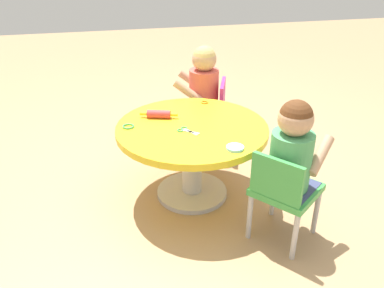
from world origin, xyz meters
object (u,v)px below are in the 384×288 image
at_px(seated_child_left, 292,149).
at_px(seated_child_right, 203,82).
at_px(craft_scissors, 186,130).
at_px(child_chair_left, 283,191).
at_px(rolling_pin, 159,114).
at_px(child_chair_right, 208,112).
at_px(craft_table, 192,143).

xyz_separation_m(seated_child_left, seated_child_right, (1.07, 0.19, 0.00)).
bearing_deg(craft_scissors, seated_child_left, -133.51).
xyz_separation_m(child_chair_left, rolling_pin, (0.66, 0.54, 0.20)).
height_order(seated_child_left, seated_child_right, same).
xyz_separation_m(child_chair_right, seated_child_right, (0.01, 0.04, 0.23)).
height_order(craft_table, child_chair_left, child_chair_left).
xyz_separation_m(child_chair_left, seated_child_left, (0.03, -0.03, 0.23)).
bearing_deg(rolling_pin, craft_scissors, -149.97).
relative_size(seated_child_left, seated_child_right, 1.00).
relative_size(child_chair_right, rolling_pin, 2.37).
relative_size(child_chair_left, rolling_pin, 2.37).
bearing_deg(child_chair_left, rolling_pin, 39.12).
relative_size(craft_table, rolling_pin, 3.92).
xyz_separation_m(child_chair_left, child_chair_right, (1.08, 0.12, 0.00)).
height_order(seated_child_left, child_chair_right, seated_child_left).
height_order(child_chair_right, rolling_pin, child_chair_right).
distance_m(child_chair_left, child_chair_right, 1.09).
distance_m(seated_child_right, rolling_pin, 0.58).
xyz_separation_m(child_chair_right, craft_scissors, (-0.63, 0.30, 0.18)).
distance_m(seated_child_left, child_chair_right, 1.09).
distance_m(child_chair_right, seated_child_right, 0.23).
relative_size(seated_child_left, craft_scissors, 3.75).
bearing_deg(child_chair_right, craft_scissors, 154.76).
height_order(seated_child_left, craft_scissors, seated_child_left).
distance_m(craft_table, seated_child_right, 0.65).
xyz_separation_m(child_chair_left, seated_child_right, (1.09, 0.15, 0.23)).
height_order(craft_table, rolling_pin, rolling_pin).
xyz_separation_m(rolling_pin, craft_scissors, (-0.21, -0.12, -0.02)).
distance_m(seated_child_left, rolling_pin, 0.85).
bearing_deg(rolling_pin, seated_child_left, -138.20).
distance_m(child_chair_left, craft_scissors, 0.63).
distance_m(seated_child_right, craft_scissors, 0.70).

